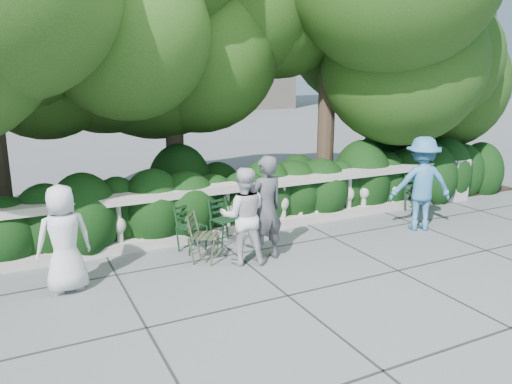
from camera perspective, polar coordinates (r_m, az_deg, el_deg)
name	(u,v)px	position (r m, az deg, el deg)	size (l,w,h in m)	color
ground	(284,265)	(8.16, 3.17, -8.36)	(90.00, 90.00, 0.00)	#54585B
balustrade	(237,209)	(9.52, -2.15, -1.97)	(12.00, 0.44, 1.00)	#9E998E
shrub_hedge	(214,217)	(10.72, -4.78, -2.89)	(15.00, 2.60, 1.70)	black
tree_canopy	(238,25)	(10.74, -2.06, 18.57)	(15.04, 6.52, 6.78)	#3F3023
chair_c	(230,245)	(9.02, -3.01, -6.13)	(0.44, 0.48, 0.84)	black
chair_d	(198,253)	(8.72, -6.67, -6.94)	(0.44, 0.48, 0.84)	black
chair_e	(419,213)	(11.54, 18.13, -2.32)	(0.44, 0.48, 0.84)	black
chair_f	(421,213)	(11.56, 18.33, -2.31)	(0.44, 0.48, 0.84)	black
chair_weathered	(214,262)	(8.31, -4.86, -7.95)	(0.44, 0.48, 0.84)	black
person_businessman	(64,239)	(7.51, -21.12, -5.01)	(0.76, 0.49, 1.55)	silver
person_woman_grey	(266,208)	(8.13, 1.10, -1.89)	(0.64, 0.42, 1.75)	#444449
person_casual_man	(244,216)	(8.01, -1.43, -2.76)	(0.77, 0.60, 1.59)	silver
person_older_blue	(421,184)	(10.20, 18.37, 0.91)	(1.19, 0.68, 1.84)	teal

